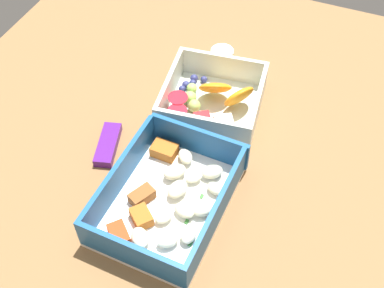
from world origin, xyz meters
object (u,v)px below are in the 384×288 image
object	(u,v)px
fruit_bowl	(211,102)
candy_bar	(108,145)
pasta_container	(168,198)
paper_cup_liner	(222,55)

from	to	relation	value
fruit_bowl	candy_bar	bearing A→B (deg)	138.46
pasta_container	candy_bar	distance (cm)	12.55
paper_cup_liner	pasta_container	bearing A→B (deg)	-173.33
pasta_container	fruit_bowl	distance (cm)	17.01
candy_bar	paper_cup_liner	xyz separation A→B (cm)	(22.75, -8.04, 0.41)
paper_cup_liner	fruit_bowl	bearing A→B (deg)	-168.39
fruit_bowl	paper_cup_liner	size ratio (longest dim) A/B	4.19
pasta_container	candy_bar	xyz separation A→B (cm)	(5.33, 11.32, -0.99)
candy_bar	paper_cup_liner	world-z (taller)	paper_cup_liner
fruit_bowl	paper_cup_liner	xyz separation A→B (cm)	(11.10, 2.28, -0.84)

